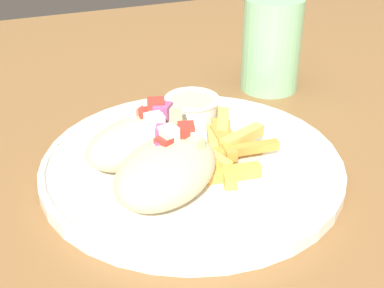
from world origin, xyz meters
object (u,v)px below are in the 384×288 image
at_px(water_glass, 271,49).
at_px(pita_sandwich_near, 167,169).
at_px(pita_sandwich_far, 141,139).
at_px(sauce_ramekin, 192,108).
at_px(fries_pile, 225,149).
at_px(plate, 192,164).

bearing_deg(water_glass, pita_sandwich_near, -137.17).
height_order(pita_sandwich_far, water_glass, water_glass).
distance_m(sauce_ramekin, water_glass, 0.17).
xyz_separation_m(pita_sandwich_near, pita_sandwich_far, (-0.01, 0.06, 0.00)).
bearing_deg(fries_pile, pita_sandwich_far, 162.35).
relative_size(plate, sauce_ramekin, 4.80).
relative_size(pita_sandwich_near, water_glass, 1.18).
relative_size(pita_sandwich_near, pita_sandwich_far, 1.10).
height_order(pita_sandwich_far, fries_pile, pita_sandwich_far).
bearing_deg(plate, fries_pile, -12.38).
relative_size(plate, pita_sandwich_near, 2.11).
xyz_separation_m(pita_sandwich_far, sauce_ramekin, (0.08, 0.06, -0.01)).
distance_m(plate, water_glass, 0.25).
bearing_deg(water_glass, pita_sandwich_far, -147.65).
distance_m(fries_pile, sauce_ramekin, 0.09).
bearing_deg(sauce_ramekin, water_glass, 29.09).
relative_size(fries_pile, sauce_ramekin, 2.01).
relative_size(pita_sandwich_near, fries_pile, 1.13).
bearing_deg(fries_pile, pita_sandwich_near, -155.22).
xyz_separation_m(plate, sauce_ramekin, (0.03, 0.08, 0.02)).
relative_size(sauce_ramekin, water_glass, 0.52).
relative_size(pita_sandwich_far, water_glass, 1.07).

